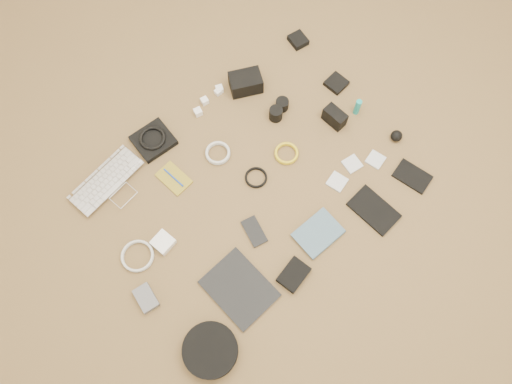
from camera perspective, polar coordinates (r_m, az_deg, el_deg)
laptop at (r=2.27m, az=-15.89°, el=0.48°), size 0.38×0.30×0.03m
headphone_pouch at (r=2.32m, az=-11.64°, el=5.81°), size 0.17×0.16×0.03m
headphones at (r=2.30m, az=-11.75°, el=6.06°), size 0.15×0.15×0.02m
charger_a at (r=2.36m, az=-6.65°, el=9.08°), size 0.04×0.04×0.03m
charger_b at (r=2.41m, az=-4.37°, el=11.32°), size 0.03×0.03×0.03m
charger_c at (r=2.42m, az=-4.20°, el=11.65°), size 0.04×0.04×0.03m
charger_d at (r=2.39m, az=-5.90°, el=10.32°), size 0.03×0.03×0.03m
dslr_camera at (r=2.40m, az=-1.19°, el=12.40°), size 0.18×0.15×0.09m
lens_pouch at (r=2.59m, az=4.84°, el=16.91°), size 0.08×0.09×0.03m
notebook_olive at (r=2.24m, az=-9.37°, el=1.55°), size 0.12×0.16×0.01m
pen_blue at (r=2.23m, az=-9.40°, el=1.63°), size 0.03×0.12×0.01m
cable_white_a at (r=2.26m, az=-4.37°, el=4.39°), size 0.15×0.15×0.01m
lens_a at (r=2.32m, az=2.28°, el=8.93°), size 0.08×0.08×0.07m
lens_b at (r=2.36m, az=3.01°, el=9.96°), size 0.06×0.06×0.06m
card_reader at (r=2.46m, az=9.17°, el=12.17°), size 0.10×0.10×0.02m
power_brick at (r=2.13m, az=-10.56°, el=-5.67°), size 0.10×0.10×0.03m
cable_white_b at (r=2.15m, az=-13.36°, el=-7.16°), size 0.15×0.15×0.01m
cable_black at (r=2.21m, az=0.00°, el=1.62°), size 0.11×0.11×0.01m
cable_yellow at (r=2.26m, az=3.49°, el=4.36°), size 0.13×0.13×0.01m
flash at (r=2.33m, az=8.97°, el=8.46°), size 0.07×0.11×0.08m
lens_cleaner at (r=2.37m, az=11.52°, el=9.50°), size 0.03×0.03×0.09m
battery_charger at (r=2.10m, az=-12.45°, el=-11.76°), size 0.08×0.11×0.03m
tablet at (r=2.07m, az=-1.91°, el=-10.97°), size 0.24×0.30×0.01m
phone at (r=2.12m, az=-0.21°, el=-4.53°), size 0.09×0.14×0.01m
filter_case_left at (r=2.23m, az=9.25°, el=1.16°), size 0.10×0.10×0.01m
filter_case_mid at (r=2.28m, az=10.93°, el=3.16°), size 0.08×0.08×0.01m
filter_case_right at (r=2.31m, az=13.50°, el=3.61°), size 0.09×0.09×0.01m
air_blower at (r=2.36m, az=15.75°, el=6.19°), size 0.05×0.05×0.05m
headphone_case at (r=2.02m, az=-5.24°, el=-17.57°), size 0.27×0.27×0.06m
drive_case at (r=2.07m, az=4.33°, el=-9.41°), size 0.14×0.12×0.03m
paperback at (r=2.12m, az=8.42°, el=-6.09°), size 0.20×0.15×0.02m
notebook_black_a at (r=2.21m, az=13.32°, el=-2.03°), size 0.15×0.22×0.01m
notebook_black_b at (r=2.32m, az=17.44°, el=1.73°), size 0.14×0.18×0.01m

